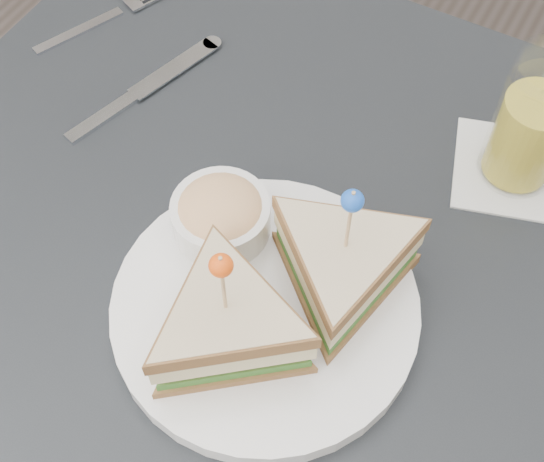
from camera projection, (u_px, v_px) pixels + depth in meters
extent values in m
cube|color=black|center=(257.00, 273.00, 0.71)|extent=(0.80, 0.80, 0.03)
cylinder|color=black|center=(183.00, 140.00, 1.28)|extent=(0.04, 0.04, 0.72)
cylinder|color=white|center=(265.00, 310.00, 0.66)|extent=(0.30, 0.30, 0.02)
cylinder|color=white|center=(265.00, 305.00, 0.65)|extent=(0.30, 0.30, 0.00)
cylinder|color=tan|center=(223.00, 288.00, 0.55)|extent=(0.00, 0.00, 0.08)
sphere|color=#F9520F|center=(221.00, 265.00, 0.52)|extent=(0.02, 0.02, 0.02)
cylinder|color=tan|center=(349.00, 225.00, 0.58)|extent=(0.00, 0.00, 0.08)
sphere|color=blue|center=(352.00, 201.00, 0.55)|extent=(0.02, 0.02, 0.02)
cylinder|color=white|center=(221.00, 219.00, 0.68)|extent=(0.10, 0.10, 0.04)
ellipsoid|color=#E0B772|center=(220.00, 210.00, 0.67)|extent=(0.09, 0.09, 0.04)
cube|color=silver|center=(79.00, 31.00, 0.86)|extent=(0.06, 0.11, 0.00)
cube|color=silver|center=(134.00, 3.00, 0.88)|extent=(0.03, 0.02, 0.00)
cube|color=silver|center=(105.00, 116.00, 0.79)|extent=(0.04, 0.09, 0.01)
cube|color=silver|center=(174.00, 69.00, 0.82)|extent=(0.05, 0.11, 0.00)
cylinder|color=silver|center=(212.00, 43.00, 0.84)|extent=(0.03, 0.03, 0.00)
cube|color=silver|center=(513.00, 170.00, 0.75)|extent=(0.14, 0.14, 0.00)
cylinder|color=gold|center=(527.00, 137.00, 0.71)|extent=(0.08, 0.08, 0.09)
cylinder|color=white|center=(534.00, 121.00, 0.69)|extent=(0.09, 0.09, 0.14)
cube|color=white|center=(526.00, 112.00, 0.67)|extent=(0.02, 0.02, 0.02)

